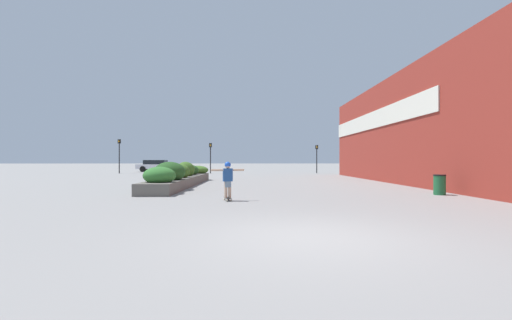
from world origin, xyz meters
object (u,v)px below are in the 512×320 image
at_px(trash_bin, 440,185).
at_px(traffic_light_far_left, 119,150).
at_px(skateboard, 228,199).
at_px(car_center_left, 373,165).
at_px(car_leftmost, 157,165).
at_px(traffic_light_right, 317,154).
at_px(traffic_light_left, 210,153).
at_px(skateboarder, 228,176).

distance_m(trash_bin, traffic_light_far_left, 31.89).
height_order(skateboard, car_center_left, car_center_left).
bearing_deg(car_leftmost, traffic_light_right, 75.67).
distance_m(skateboard, car_center_left, 34.97).
xyz_separation_m(car_leftmost, traffic_light_left, (7.35, -5.58, 1.46)).
height_order(skateboard, skateboarder, skateboarder).
bearing_deg(car_center_left, skateboard, 152.52).
relative_size(car_leftmost, car_center_left, 1.00).
xyz_separation_m(trash_bin, car_center_left, (7.63, 29.10, 0.39)).
xyz_separation_m(skateboard, traffic_light_right, (7.98, 25.69, 2.07)).
relative_size(traffic_light_left, traffic_light_right, 1.05).
bearing_deg(traffic_light_right, skateboarder, -107.26).
xyz_separation_m(skateboarder, car_center_left, (16.14, 31.02, -0.06)).
distance_m(car_leftmost, car_center_left, 27.14).
xyz_separation_m(skateboarder, car_leftmost, (-11.00, 30.54, -0.08)).
distance_m(skateboarder, traffic_light_far_left, 28.39).
height_order(traffic_light_left, traffic_light_far_left, traffic_light_far_left).
distance_m(car_leftmost, traffic_light_far_left, 6.34).
bearing_deg(traffic_light_right, traffic_light_far_left, -178.02).
height_order(trash_bin, car_center_left, car_center_left).
bearing_deg(skateboard, traffic_light_right, 56.60).
xyz_separation_m(skateboard, traffic_light_left, (-3.65, 24.96, 2.18)).
height_order(traffic_light_left, traffic_light_right, traffic_light_left).
distance_m(skateboard, traffic_light_far_left, 28.45).
height_order(skateboarder, traffic_light_left, traffic_light_left).
bearing_deg(car_leftmost, trash_bin, 34.27).
relative_size(skateboard, traffic_light_left, 0.21).
xyz_separation_m(car_center_left, traffic_light_far_left, (-29.59, -6.07, 1.69)).
bearing_deg(trash_bin, car_center_left, 75.30).
height_order(skateboard, traffic_light_left, traffic_light_left).
relative_size(skateboard, traffic_light_right, 0.22).
relative_size(skateboarder, car_center_left, 0.26).
bearing_deg(traffic_light_far_left, skateboarder, -61.66).
distance_m(traffic_light_right, traffic_light_far_left, 21.46).
relative_size(car_center_left, traffic_light_far_left, 1.29).
xyz_separation_m(skateboarder, trash_bin, (8.50, 1.92, -0.45)).
distance_m(car_center_left, traffic_light_left, 20.75).
bearing_deg(skateboarder, skateboard, 59.83).
bearing_deg(traffic_light_left, car_leftmost, 142.77).
relative_size(traffic_light_left, traffic_light_far_left, 0.89).
bearing_deg(car_leftmost, traffic_light_far_left, -23.70).
bearing_deg(skateboarder, car_leftmost, 93.67).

